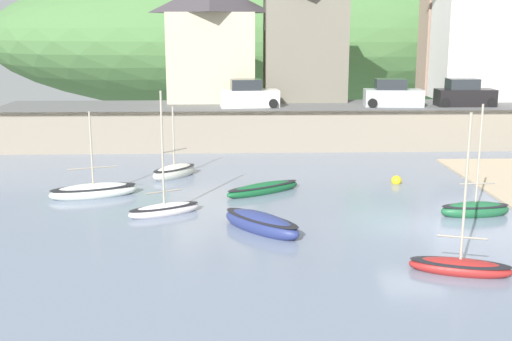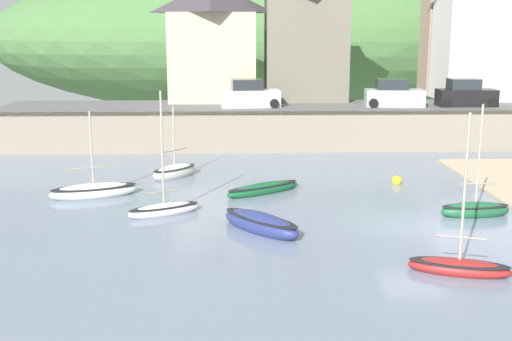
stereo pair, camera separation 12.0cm
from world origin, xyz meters
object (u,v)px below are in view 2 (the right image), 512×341
object	(u,v)px
fishing_boat_green	(475,209)
parked_car_end_of_row	(466,95)
rowboat_small_beached	(459,266)
church_with_spire	(443,5)
sailboat_blue_trim	(175,172)
sailboat_white_hull	(164,209)
sailboat_tall_mast	(261,224)
dinghy_open_wooden	(94,191)
waterfront_building_right	(490,28)
parked_car_near_slipway	(250,96)
waterfront_building_centre	(306,34)
waterfront_building_left	(212,41)
sailboat_far_left	(263,189)
parked_car_by_wall	(394,95)
mooring_buoy	(397,181)

from	to	relation	value
fishing_boat_green	parked_car_end_of_row	distance (m)	20.48
parked_car_end_of_row	fishing_boat_green	bearing A→B (deg)	-108.06
rowboat_small_beached	parked_car_end_of_row	xyz separation A→B (m)	(9.22, 25.76, 2.96)
church_with_spire	sailboat_blue_trim	distance (m)	30.08
sailboat_white_hull	sailboat_tall_mast	xyz separation A→B (m)	(4.06, -2.43, 0.04)
sailboat_white_hull	dinghy_open_wooden	size ratio (longest dim) A/B	1.26
rowboat_small_beached	waterfront_building_right	bearing A→B (deg)	85.36
parked_car_near_slipway	parked_car_end_of_row	size ratio (longest dim) A/B	1.03
waterfront_building_centre	church_with_spire	distance (m)	12.58
waterfront_building_left	waterfront_building_centre	xyz separation A→B (m)	(7.11, -0.00, 0.51)
church_with_spire	sailboat_tall_mast	bearing A→B (deg)	-118.65
waterfront_building_centre	sailboat_tall_mast	bearing A→B (deg)	-99.88
waterfront_building_right	dinghy_open_wooden	bearing A→B (deg)	-142.88
rowboat_small_beached	sailboat_far_left	distance (m)	12.18
waterfront_building_right	church_with_spire	world-z (taller)	church_with_spire
sailboat_white_hull	parked_car_end_of_row	distance (m)	27.18
sailboat_far_left	parked_car_by_wall	world-z (taller)	parked_car_by_wall
sailboat_tall_mast	parked_car_near_slipway	world-z (taller)	parked_car_near_slipway
waterfront_building_left	mooring_buoy	xyz separation A→B (m)	(9.98, -17.95, -6.77)
waterfront_building_left	sailboat_white_hull	distance (m)	24.12
sailboat_white_hull	parked_car_end_of_row	xyz separation A→B (m)	(19.57, 18.64, 2.96)
sailboat_blue_trim	sailboat_far_left	bearing A→B (deg)	-86.75
waterfront_building_left	sailboat_blue_trim	bearing A→B (deg)	-95.67
waterfront_building_left	mooring_buoy	distance (m)	21.62
sailboat_white_hull	mooring_buoy	size ratio (longest dim) A/B	10.25
waterfront_building_left	rowboat_small_beached	distance (m)	32.26
sailboat_tall_mast	parked_car_by_wall	bearing A→B (deg)	112.35
fishing_boat_green	dinghy_open_wooden	distance (m)	17.39
fishing_boat_green	mooring_buoy	size ratio (longest dim) A/B	9.31
church_with_spire	parked_car_near_slipway	distance (m)	19.34
parked_car_by_wall	rowboat_small_beached	bearing A→B (deg)	-94.62
sailboat_white_hull	sailboat_far_left	bearing A→B (deg)	11.11
waterfront_building_right	waterfront_building_left	bearing A→B (deg)	180.00
waterfront_building_left	parked_car_near_slipway	xyz separation A→B (m)	(2.72, -4.50, -3.72)
parked_car_end_of_row	sailboat_blue_trim	bearing A→B (deg)	-149.86
waterfront_building_left	parked_car_end_of_row	bearing A→B (deg)	-13.91
parked_car_by_wall	sailboat_blue_trim	bearing A→B (deg)	-137.50
parked_car_end_of_row	sailboat_white_hull	bearing A→B (deg)	-136.42
waterfront_building_right	sailboat_far_left	bearing A→B (deg)	-132.99
waterfront_building_right	parked_car_end_of_row	xyz separation A→B (m)	(-3.15, -4.50, -4.63)
waterfront_building_right	sailboat_blue_trim	bearing A→B (deg)	-145.10
rowboat_small_beached	sailboat_white_hull	bearing A→B (deg)	163.06
dinghy_open_wooden	rowboat_small_beached	size ratio (longest dim) A/B	0.80
rowboat_small_beached	parked_car_near_slipway	bearing A→B (deg)	121.19
parked_car_by_wall	dinghy_open_wooden	bearing A→B (deg)	-135.14
waterfront_building_centre	parked_car_by_wall	xyz separation A→B (m)	(5.87, -4.50, -4.23)
sailboat_tall_mast	parked_car_near_slipway	size ratio (longest dim) A/B	0.89
parked_car_by_wall	parked_car_end_of_row	size ratio (longest dim) A/B	1.03
waterfront_building_right	fishing_boat_green	xyz separation A→B (m)	(-9.42, -23.77, -7.56)
rowboat_small_beached	dinghy_open_wooden	bearing A→B (deg)	161.33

